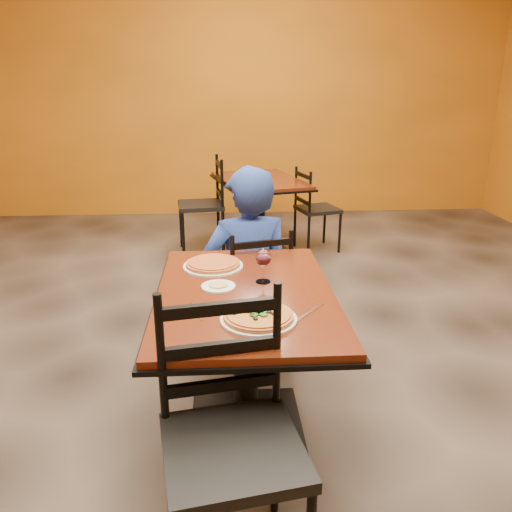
{
  "coord_description": "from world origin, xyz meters",
  "views": [
    {
      "loc": [
        -0.09,
        -2.63,
        1.65
      ],
      "look_at": [
        0.06,
        -0.3,
        0.85
      ],
      "focal_mm": 35.34,
      "sensor_mm": 36.0,
      "label": 1
    }
  ],
  "objects": [
    {
      "name": "floor",
      "position": [
        0.0,
        0.0,
        0.0
      ],
      "size": [
        7.0,
        8.0,
        0.01
      ],
      "primitive_type": "cube",
      "color": "black",
      "rests_on": "ground"
    },
    {
      "name": "wall_back",
      "position": [
        0.0,
        4.0,
        1.5
      ],
      "size": [
        7.0,
        0.01,
        3.0
      ],
      "primitive_type": "cube",
      "color": "orange",
      "rests_on": "ground"
    },
    {
      "name": "table_main",
      "position": [
        0.0,
        -0.5,
        0.56
      ],
      "size": [
        0.83,
        1.23,
        0.75
      ],
      "color": "#55170D",
      "rests_on": "floor"
    },
    {
      "name": "table_second",
      "position": [
        0.28,
        2.36,
        0.55
      ],
      "size": [
        1.02,
        1.28,
        0.75
      ],
      "rotation": [
        0.0,
        0.0,
        0.25
      ],
      "color": "#55170D",
      "rests_on": "floor"
    },
    {
      "name": "chair_main_near",
      "position": [
        -0.08,
        -1.27,
        0.5
      ],
      "size": [
        0.52,
        0.52,
        1.0
      ],
      "primitive_type": null,
      "rotation": [
        0.0,
        0.0,
        0.17
      ],
      "color": "black",
      "rests_on": "floor"
    },
    {
      "name": "chair_main_far",
      "position": [
        0.08,
        0.24,
        0.43
      ],
      "size": [
        0.48,
        0.48,
        0.86
      ],
      "primitive_type": null,
      "rotation": [
        0.0,
        0.0,
        3.41
      ],
      "color": "black",
      "rests_on": "floor"
    },
    {
      "name": "chair_second_left",
      "position": [
        -0.32,
        2.36,
        0.48
      ],
      "size": [
        0.49,
        0.49,
        0.97
      ],
      "primitive_type": null,
      "rotation": [
        0.0,
        0.0,
        -1.44
      ],
      "color": "black",
      "rests_on": "floor"
    },
    {
      "name": "chair_second_right",
      "position": [
        0.87,
        2.36,
        0.43
      ],
      "size": [
        0.47,
        0.47,
        0.85
      ],
      "primitive_type": null,
      "rotation": [
        0.0,
        0.0,
        1.84
      ],
      "color": "black",
      "rests_on": "floor"
    },
    {
      "name": "diner",
      "position": [
        0.06,
        0.44,
        0.59
      ],
      "size": [
        0.65,
        0.47,
        1.18
      ],
      "primitive_type": "imported",
      "rotation": [
        0.0,
        0.0,
        3.29
      ],
      "color": "navy",
      "rests_on": "floor"
    },
    {
      "name": "plate_main",
      "position": [
        0.04,
        -0.8,
        0.76
      ],
      "size": [
        0.31,
        0.31,
        0.01
      ],
      "primitive_type": "cylinder",
      "color": "white",
      "rests_on": "table_main"
    },
    {
      "name": "pizza_main",
      "position": [
        0.04,
        -0.8,
        0.77
      ],
      "size": [
        0.28,
        0.28,
        0.02
      ],
      "primitive_type": "cylinder",
      "color": "maroon",
      "rests_on": "plate_main"
    },
    {
      "name": "plate_far",
      "position": [
        -0.15,
        -0.17,
        0.76
      ],
      "size": [
        0.31,
        0.31,
        0.01
      ],
      "primitive_type": "cylinder",
      "color": "white",
      "rests_on": "table_main"
    },
    {
      "name": "pizza_far",
      "position": [
        -0.15,
        -0.17,
        0.77
      ],
      "size": [
        0.28,
        0.28,
        0.02
      ],
      "primitive_type": "cylinder",
      "color": "orange",
      "rests_on": "plate_far"
    },
    {
      "name": "side_plate",
      "position": [
        -0.12,
        -0.45,
        0.76
      ],
      "size": [
        0.16,
        0.16,
        0.01
      ],
      "primitive_type": "cylinder",
      "color": "white",
      "rests_on": "table_main"
    },
    {
      "name": "dip",
      "position": [
        -0.12,
        -0.45,
        0.76
      ],
      "size": [
        0.09,
        0.09,
        0.01
      ],
      "primitive_type": "cylinder",
      "color": "tan",
      "rests_on": "side_plate"
    },
    {
      "name": "wine_glass",
      "position": [
        0.09,
        -0.39,
        0.84
      ],
      "size": [
        0.08,
        0.08,
        0.18
      ],
      "primitive_type": null,
      "color": "white",
      "rests_on": "table_main"
    },
    {
      "name": "fork",
      "position": [
        -0.21,
        -0.7,
        0.75
      ],
      "size": [
        0.06,
        0.19,
        0.0
      ],
      "primitive_type": "cube",
      "rotation": [
        0.0,
        0.0,
        0.25
      ],
      "color": "silver",
      "rests_on": "table_main"
    },
    {
      "name": "knife",
      "position": [
        0.26,
        -0.74,
        0.75
      ],
      "size": [
        0.15,
        0.17,
        0.0
      ],
      "primitive_type": "cube",
      "rotation": [
        0.0,
        0.0,
        -0.7
      ],
      "color": "silver",
      "rests_on": "table_main"
    }
  ]
}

